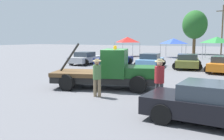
# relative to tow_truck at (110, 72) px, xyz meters

# --- Properties ---
(ground_plane) EXTENTS (160.00, 160.00, 0.00)m
(ground_plane) POSITION_rel_tow_truck_xyz_m (-0.34, -0.11, -0.93)
(ground_plane) COLOR slate
(tow_truck) EXTENTS (6.08, 3.70, 2.51)m
(tow_truck) POSITION_rel_tow_truck_xyz_m (0.00, 0.00, 0.00)
(tow_truck) COLOR black
(tow_truck) RESTS_ON ground
(foreground_car) EXTENTS (5.08, 2.26, 1.34)m
(foreground_car) POSITION_rel_tow_truck_xyz_m (5.89, -3.64, -0.28)
(foreground_car) COLOR black
(foreground_car) RESTS_ON ground
(person_near_truck) EXTENTS (0.42, 0.42, 1.91)m
(person_near_truck) POSITION_rel_tow_truck_xyz_m (3.37, -1.97, 0.19)
(person_near_truck) COLOR #38383D
(person_near_truck) RESTS_ON ground
(person_at_hood) EXTENTS (0.40, 0.40, 1.81)m
(person_at_hood) POSITION_rel_tow_truck_xyz_m (0.38, -2.08, 0.14)
(person_at_hood) COLOR #847051
(person_at_hood) RESTS_ON ground
(parked_car_silver) EXTENTS (2.46, 4.32, 1.34)m
(parked_car_silver) POSITION_rel_tow_truck_xyz_m (-8.38, 10.36, -0.28)
(parked_car_silver) COLOR #B7B7BC
(parked_car_silver) RESTS_ON ground
(parked_car_navy) EXTENTS (2.84, 4.94, 1.34)m
(parked_car_navy) POSITION_rel_tow_truck_xyz_m (-5.24, 10.88, -0.28)
(parked_car_navy) COLOR navy
(parked_car_navy) RESTS_ON ground
(parked_car_skyblue) EXTENTS (2.76, 4.55, 1.34)m
(parked_car_skyblue) POSITION_rel_tow_truck_xyz_m (-1.26, 10.78, -0.28)
(parked_car_skyblue) COLOR #669ED1
(parked_car_skyblue) RESTS_ON ground
(parked_car_olive) EXTENTS (2.98, 4.71, 1.34)m
(parked_car_olive) POSITION_rel_tow_truck_xyz_m (2.08, 11.47, -0.28)
(parked_car_olive) COLOR olive
(parked_car_olive) RESTS_ON ground
(parked_car_orange) EXTENTS (2.81, 4.51, 1.34)m
(parked_car_orange) POSITION_rel_tow_truck_xyz_m (5.26, 9.94, -0.28)
(parked_car_orange) COLOR orange
(parked_car_orange) RESTS_ON ground
(canopy_tent_red) EXTENTS (3.04, 3.04, 2.98)m
(canopy_tent_red) POSITION_rel_tow_truck_xyz_m (-9.24, 23.51, 1.63)
(canopy_tent_red) COLOR #9E9EA3
(canopy_tent_red) RESTS_ON ground
(canopy_tent_blue) EXTENTS (3.07, 3.07, 2.76)m
(canopy_tent_blue) POSITION_rel_tow_truck_xyz_m (-2.31, 24.36, 1.43)
(canopy_tent_blue) COLOR #9E9EA3
(canopy_tent_blue) RESTS_ON ground
(canopy_tent_green) EXTENTS (3.21, 3.21, 2.98)m
(canopy_tent_green) POSITION_rel_tow_truck_xyz_m (3.50, 24.26, 1.63)
(canopy_tent_green) COLOR #9E9EA3
(canopy_tent_green) RESTS_ON ground
(tree_center) EXTENTS (4.26, 4.26, 7.60)m
(tree_center) POSITION_rel_tow_truck_xyz_m (-0.92, 33.71, 4.17)
(tree_center) COLOR brown
(tree_center) RESTS_ON ground
(utility_pole) EXTENTS (2.20, 0.24, 8.44)m
(utility_pole) POSITION_rel_tow_truck_xyz_m (3.42, 35.23, 3.55)
(utility_pole) COLOR brown
(utility_pole) RESTS_ON ground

